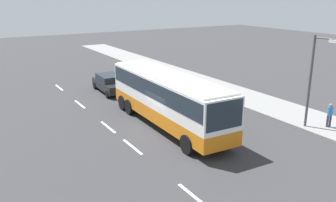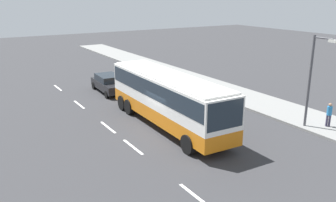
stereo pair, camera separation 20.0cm
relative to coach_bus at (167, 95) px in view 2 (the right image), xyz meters
The scene contains 7 objects.
ground_plane 2.31m from the coach_bus, 35.24° to the right, with size 120.00×120.00×0.00m, color #333335.
sidewalk_curb 9.20m from the coach_bus, 85.56° to the left, with size 80.00×4.00×0.15m, color gray.
lane_centreline 4.10m from the coach_bus, 82.36° to the right, with size 32.62×0.16×0.01m.
coach_bus is the anchor object (origin of this frame).
car_black_sedan 10.09m from the coach_bus, behind, with size 4.83×2.17×1.52m.
pedestrian_near_curb 10.45m from the coach_bus, 55.79° to the left, with size 0.32×0.32×1.57m.
street_lamp 9.16m from the coach_bus, 55.40° to the left, with size 1.60×0.24×5.86m.
Camera 2 is at (18.31, -11.13, 8.38)m, focal length 38.36 mm.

